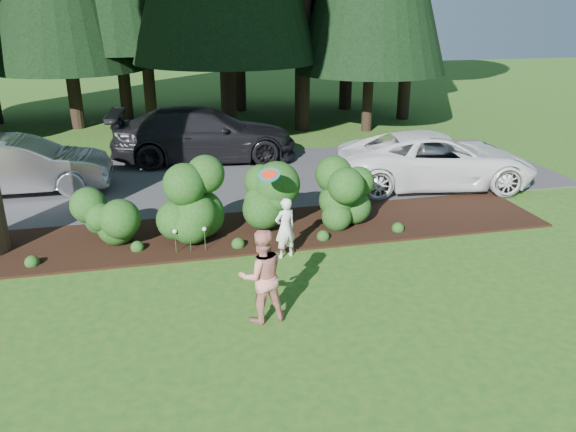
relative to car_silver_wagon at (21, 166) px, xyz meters
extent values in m
plane|color=#235718|center=(4.44, -7.42, -0.79)|extent=(80.00, 80.00, 0.00)
cube|color=black|center=(4.44, -4.17, -0.76)|extent=(16.00, 2.50, 0.05)
cube|color=#38383A|center=(4.44, 0.08, -0.77)|extent=(22.00, 6.00, 0.03)
sphere|color=#164314|center=(2.44, -4.22, -0.13)|extent=(1.08, 1.08, 1.08)
cylinder|color=black|center=(2.44, -4.22, -0.64)|extent=(0.08, 0.08, 0.30)
sphere|color=#164314|center=(4.24, -4.42, 0.15)|extent=(1.35, 1.35, 1.35)
cylinder|color=black|center=(4.24, -4.42, -0.64)|extent=(0.08, 0.08, 0.30)
sphere|color=#164314|center=(6.04, -4.12, 0.04)|extent=(1.26, 1.26, 1.26)
cylinder|color=black|center=(6.04, -4.12, -0.64)|extent=(0.08, 0.08, 0.30)
sphere|color=#164314|center=(7.84, -4.32, -0.07)|extent=(1.17, 1.17, 1.17)
cylinder|color=black|center=(7.84, -4.32, -0.64)|extent=(0.08, 0.08, 0.30)
cylinder|color=#164314|center=(3.84, -5.02, -0.54)|extent=(0.01, 0.01, 0.50)
sphere|color=white|center=(3.84, -5.02, -0.27)|extent=(0.09, 0.09, 0.09)
cylinder|color=#164314|center=(4.14, -5.02, -0.54)|extent=(0.01, 0.01, 0.50)
sphere|color=white|center=(4.14, -5.02, -0.27)|extent=(0.09, 0.09, 0.09)
cylinder|color=#164314|center=(4.44, -5.02, -0.54)|extent=(0.01, 0.01, 0.50)
sphere|color=white|center=(4.44, -5.02, -0.27)|extent=(0.09, 0.09, 0.09)
cylinder|color=black|center=(3.44, 6.08, 3.59)|extent=(0.50, 0.50, 8.75)
cylinder|color=black|center=(9.44, 8.08, 3.94)|extent=(0.50, 0.50, 9.45)
cylinder|color=black|center=(14.44, 8.58, 4.11)|extent=(0.50, 0.50, 9.80)
imported|color=#A6A6AA|center=(0.00, 0.00, 0.00)|extent=(4.62, 1.66, 1.51)
imported|color=white|center=(11.20, -1.95, -0.01)|extent=(5.74, 3.32, 1.50)
imported|color=black|center=(5.12, 2.31, 0.10)|extent=(6.08, 2.84, 1.72)
imported|color=white|center=(6.02, -5.62, -0.15)|extent=(0.54, 0.44, 1.27)
imported|color=red|center=(5.11, -7.91, 0.01)|extent=(0.83, 0.68, 1.59)
cylinder|color=#187385|center=(5.78, -5.22, 0.86)|extent=(0.48, 0.43, 0.26)
cylinder|color=#F73514|center=(5.78, -5.22, 0.87)|extent=(0.33, 0.30, 0.18)
camera|label=1|loc=(3.70, -15.83, 4.07)|focal=35.00mm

